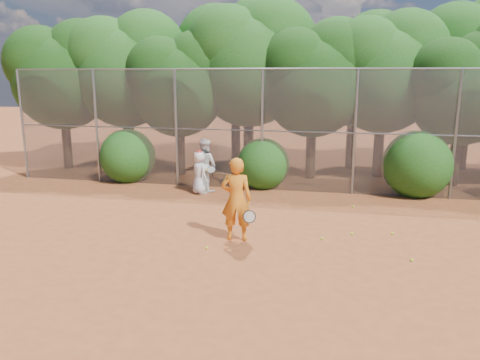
# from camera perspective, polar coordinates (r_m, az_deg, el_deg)

# --- Properties ---
(ground) EXTENTS (80.00, 80.00, 0.00)m
(ground) POSITION_cam_1_polar(r_m,az_deg,el_deg) (10.16, 2.62, -9.41)
(ground) COLOR brown
(ground) RESTS_ON ground
(fence_back) EXTENTS (20.05, 0.09, 4.03)m
(fence_back) POSITION_cam_1_polar(r_m,az_deg,el_deg) (15.48, 5.93, 6.11)
(fence_back) COLOR gray
(fence_back) RESTS_ON ground
(tree_0) EXTENTS (4.38, 3.81, 6.00)m
(tree_0) POSITION_cam_1_polar(r_m,az_deg,el_deg) (20.50, -20.78, 12.26)
(tree_0) COLOR black
(tree_0) RESTS_ON ground
(tree_1) EXTENTS (4.64, 4.03, 6.35)m
(tree_1) POSITION_cam_1_polar(r_m,az_deg,el_deg) (19.73, -13.72, 13.40)
(tree_1) COLOR black
(tree_1) RESTS_ON ground
(tree_2) EXTENTS (3.99, 3.47, 5.47)m
(tree_2) POSITION_cam_1_polar(r_m,az_deg,el_deg) (18.13, -7.33, 11.90)
(tree_2) COLOR black
(tree_2) RESTS_ON ground
(tree_3) EXTENTS (4.89, 4.26, 6.70)m
(tree_3) POSITION_cam_1_polar(r_m,az_deg,el_deg) (18.46, 1.29, 14.53)
(tree_3) COLOR black
(tree_3) RESTS_ON ground
(tree_4) EXTENTS (4.19, 3.64, 5.73)m
(tree_4) POSITION_cam_1_polar(r_m,az_deg,el_deg) (17.55, 9.11, 12.39)
(tree_4) COLOR black
(tree_4) RESTS_ON ground
(tree_5) EXTENTS (4.51, 3.92, 6.17)m
(tree_5) POSITION_cam_1_polar(r_m,az_deg,el_deg) (18.39, 17.29, 12.90)
(tree_5) COLOR black
(tree_5) RESTS_ON ground
(tree_6) EXTENTS (3.86, 3.36, 5.29)m
(tree_6) POSITION_cam_1_polar(r_m,az_deg,el_deg) (17.79, 25.59, 10.39)
(tree_6) COLOR black
(tree_6) RESTS_ON ground
(tree_9) EXTENTS (4.83, 4.20, 6.62)m
(tree_9) POSITION_cam_1_polar(r_m,az_deg,el_deg) (22.24, -13.52, 13.75)
(tree_9) COLOR black
(tree_9) RESTS_ON ground
(tree_10) EXTENTS (5.15, 4.48, 7.06)m
(tree_10) POSITION_cam_1_polar(r_m,az_deg,el_deg) (20.83, -0.32, 14.98)
(tree_10) COLOR black
(tree_10) RESTS_ON ground
(tree_11) EXTENTS (4.64, 4.03, 6.35)m
(tree_11) POSITION_cam_1_polar(r_m,az_deg,el_deg) (19.94, 13.98, 13.38)
(tree_11) COLOR black
(tree_11) RESTS_ON ground
(tree_12) EXTENTS (5.02, 4.37, 6.88)m
(tree_12) POSITION_cam_1_polar(r_m,az_deg,el_deg) (21.15, 26.60, 13.32)
(tree_12) COLOR black
(tree_12) RESTS_ON ground
(bush_0) EXTENTS (2.00, 2.00, 2.00)m
(bush_0) POSITION_cam_1_polar(r_m,az_deg,el_deg) (17.53, -13.54, 3.13)
(bush_0) COLOR #184912
(bush_0) RESTS_ON ground
(bush_1) EXTENTS (1.80, 1.80, 1.80)m
(bush_1) POSITION_cam_1_polar(r_m,az_deg,el_deg) (16.06, 2.82, 2.25)
(bush_1) COLOR #184912
(bush_1) RESTS_ON ground
(bush_2) EXTENTS (2.20, 2.20, 2.20)m
(bush_2) POSITION_cam_1_polar(r_m,az_deg,el_deg) (16.02, 20.78, 2.12)
(bush_2) COLOR #184912
(bush_2) RESTS_ON ground
(player_yellow) EXTENTS (0.90, 0.58, 1.98)m
(player_yellow) POSITION_cam_1_polar(r_m,az_deg,el_deg) (10.89, -0.45, -2.36)
(player_yellow) COLOR orange
(player_yellow) RESTS_ON ground
(player_teen) EXTENTS (0.81, 0.80, 1.43)m
(player_teen) POSITION_cam_1_polar(r_m,az_deg,el_deg) (15.27, -4.97, 0.95)
(player_teen) COLOR silver
(player_teen) RESTS_ON ground
(player_white) EXTENTS (1.08, 1.01, 1.77)m
(player_white) POSITION_cam_1_polar(r_m,az_deg,el_deg) (15.59, -4.30, 1.84)
(player_white) COLOR silver
(player_white) RESTS_ON ground
(ball_0) EXTENTS (0.07, 0.07, 0.07)m
(ball_0) POSITION_cam_1_polar(r_m,az_deg,el_deg) (11.80, 13.48, -6.38)
(ball_0) COLOR #CEE92A
(ball_0) RESTS_ON ground
(ball_1) EXTENTS (0.07, 0.07, 0.07)m
(ball_1) POSITION_cam_1_polar(r_m,az_deg,el_deg) (12.10, 18.05, -6.18)
(ball_1) COLOR #CEE92A
(ball_1) RESTS_ON ground
(ball_2) EXTENTS (0.07, 0.07, 0.07)m
(ball_2) POSITION_cam_1_polar(r_m,az_deg,el_deg) (10.55, 20.19, -9.16)
(ball_2) COLOR #CEE92A
(ball_2) RESTS_ON ground
(ball_4) EXTENTS (0.07, 0.07, 0.07)m
(ball_4) POSITION_cam_1_polar(r_m,az_deg,el_deg) (10.60, -4.08, -8.26)
(ball_4) COLOR #CEE92A
(ball_4) RESTS_ON ground
(ball_5) EXTENTS (0.07, 0.07, 0.07)m
(ball_5) POSITION_cam_1_polar(r_m,az_deg,el_deg) (14.14, 13.61, -3.17)
(ball_5) COLOR #CEE92A
(ball_5) RESTS_ON ground
(ball_6) EXTENTS (0.07, 0.07, 0.07)m
(ball_6) POSITION_cam_1_polar(r_m,az_deg,el_deg) (11.31, 9.98, -7.05)
(ball_6) COLOR #CEE92A
(ball_6) RESTS_ON ground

